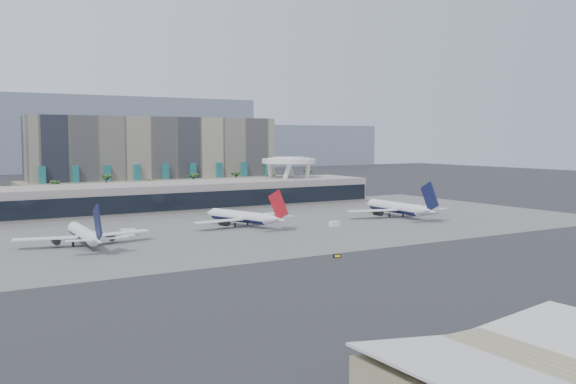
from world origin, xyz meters
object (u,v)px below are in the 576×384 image
airliner_left (85,234)px  service_vehicle_a (128,232)px  airliner_centre (243,217)px  airliner_right (398,207)px  taxiway_sign (337,256)px  service_vehicle_b (334,224)px

airliner_left → service_vehicle_a: airliner_left is taller
airliner_centre → airliner_right: 64.75m
airliner_centre → taxiway_sign: airliner_centre is taller
airliner_left → service_vehicle_b: 85.67m
airliner_centre → service_vehicle_a: airliner_centre is taller
service_vehicle_b → taxiway_sign: service_vehicle_b is taller
service_vehicle_a → taxiway_sign: bearing=-41.4°
service_vehicle_b → taxiway_sign: (-33.98, -48.90, -0.45)m
airliner_centre → airliner_right: bearing=-23.9°
airliner_centre → service_vehicle_b: bearing=-47.5°
service_vehicle_a → service_vehicle_b: size_ratio=1.23×
airliner_left → airliner_centre: size_ratio=1.02×
airliner_centre → service_vehicle_a: 41.23m
service_vehicle_b → taxiway_sign: 59.55m
airliner_centre → service_vehicle_a: size_ratio=8.86×
airliner_right → service_vehicle_a: size_ratio=9.97×
airliner_right → taxiway_sign: (-70.47, -57.46, -3.37)m
airliner_left → airliner_centre: airliner_centre is taller
airliner_left → service_vehicle_a: bearing=38.9°
service_vehicle_a → taxiway_sign: size_ratio=2.07×
airliner_left → airliner_centre: bearing=14.2°
airliner_left → service_vehicle_b: (85.55, -3.84, -2.57)m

